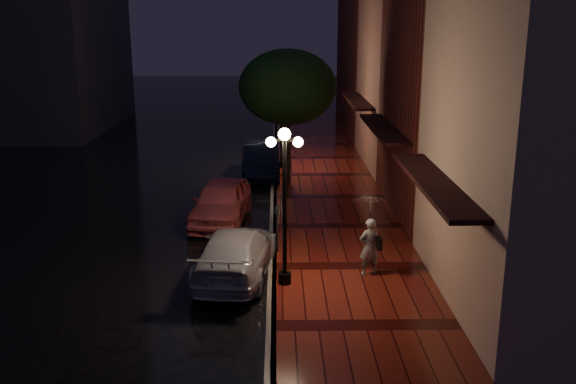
% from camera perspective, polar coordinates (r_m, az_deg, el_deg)
% --- Properties ---
extents(ground, '(120.00, 120.00, 0.00)m').
position_cam_1_polar(ground, '(22.53, -1.33, -3.39)').
color(ground, black).
rests_on(ground, ground).
extents(sidewalk, '(4.50, 60.00, 0.15)m').
position_cam_1_polar(sidewalk, '(22.60, 4.39, -3.17)').
color(sidewalk, '#4D110D').
rests_on(sidewalk, ground).
extents(curb, '(0.25, 60.00, 0.15)m').
position_cam_1_polar(curb, '(22.50, -1.33, -3.21)').
color(curb, '#595451').
rests_on(curb, ground).
extents(storefront_near, '(5.00, 8.00, 8.50)m').
position_cam_1_polar(storefront_near, '(17.05, 22.75, 4.05)').
color(storefront_near, gray).
rests_on(storefront_near, ground).
extents(storefront_mid, '(5.00, 8.00, 11.00)m').
position_cam_1_polar(storefront_mid, '(24.37, 15.61, 10.71)').
color(storefront_mid, '#511914').
rests_on(storefront_mid, ground).
extents(storefront_far, '(5.00, 8.00, 9.00)m').
position_cam_1_polar(storefront_far, '(32.18, 11.50, 10.18)').
color(storefront_far, '#8C5951').
rests_on(storefront_far, ground).
extents(storefront_extra, '(5.00, 12.00, 10.00)m').
position_cam_1_polar(storefront_extra, '(41.95, 8.63, 12.14)').
color(storefront_extra, '#511914').
rests_on(storefront_extra, ground).
extents(streetlamp_near, '(0.96, 0.36, 4.31)m').
position_cam_1_polar(streetlamp_near, '(16.98, -0.31, -0.50)').
color(streetlamp_near, black).
rests_on(streetlamp_near, sidewalk).
extents(streetlamp_far, '(0.96, 0.36, 4.31)m').
position_cam_1_polar(streetlamp_far, '(30.68, -0.60, 6.67)').
color(streetlamp_far, black).
rests_on(streetlamp_far, sidewalk).
extents(street_tree, '(4.16, 4.16, 5.80)m').
position_cam_1_polar(street_tree, '(27.49, -0.02, 9.11)').
color(street_tree, black).
rests_on(street_tree, sidewalk).
extents(pink_car, '(2.26, 4.71, 1.55)m').
position_cam_1_polar(pink_car, '(23.28, -5.97, -0.85)').
color(pink_car, '#CC5457').
rests_on(pink_car, ground).
extents(navy_car, '(1.76, 4.78, 1.56)m').
position_cam_1_polar(navy_car, '(29.80, -2.40, 2.83)').
color(navy_car, black).
rests_on(navy_car, ground).
extents(silver_car, '(2.52, 5.03, 1.40)m').
position_cam_1_polar(silver_car, '(18.51, -4.64, -5.38)').
color(silver_car, '#ACACB4').
rests_on(silver_car, ground).
extents(woman_with_umbrella, '(0.96, 0.98, 2.32)m').
position_cam_1_polar(woman_with_umbrella, '(18.02, 7.31, -2.73)').
color(woman_with_umbrella, white).
rests_on(woman_with_umbrella, sidewalk).
extents(parking_meter, '(0.16, 0.14, 1.47)m').
position_cam_1_polar(parking_meter, '(19.81, -0.96, -2.87)').
color(parking_meter, black).
rests_on(parking_meter, sidewalk).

